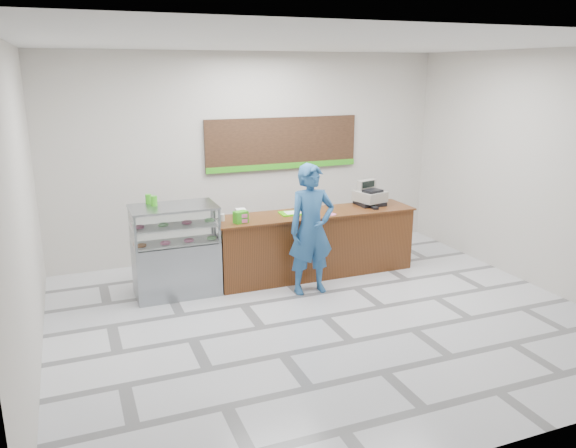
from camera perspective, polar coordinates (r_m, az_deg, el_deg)
name	(u,v)px	position (r m, az deg, el deg)	size (l,w,h in m)	color
floor	(324,317)	(7.64, 3.72, -9.38)	(7.00, 7.00, 0.00)	silver
back_wall	(253,156)	(9.84, -3.63, 6.91)	(7.00, 7.00, 0.00)	beige
ceiling	(330,43)	(6.94, 4.24, 17.85)	(7.00, 7.00, 0.00)	silver
sales_counter	(315,243)	(8.99, 2.73, -1.98)	(3.26, 0.76, 1.03)	#622F14
display_case	(175,250)	(8.31, -11.36, -2.59)	(1.22, 0.72, 1.33)	gray
menu_board	(283,144)	(9.95, -0.53, 8.11)	(2.80, 0.06, 0.90)	black
cash_register	(370,196)	(9.40, 8.29, 2.84)	(0.52, 0.53, 0.40)	black
card_terminal	(374,208)	(9.15, 8.77, 1.65)	(0.08, 0.16, 0.04)	black
serving_tray	(293,213)	(8.74, 0.50, 1.12)	(0.41, 0.30, 0.02)	#4BDB07
napkin_box	(241,213)	(8.57, -4.82, 1.13)	(0.15, 0.15, 0.13)	white
straw_cup	(222,218)	(8.37, -6.70, 0.66)	(0.07, 0.07, 0.11)	silver
promo_box	(241,217)	(8.23, -4.83, 0.71)	(0.20, 0.13, 0.17)	green
donut_decal	(331,214)	(8.73, 4.39, 0.99)	(0.16, 0.16, 0.00)	#DB5F90
green_cup_left	(149,199)	(8.33, -13.99, 2.47)	(0.09, 0.09, 0.14)	green
green_cup_right	(154,201)	(8.19, -13.45, 2.30)	(0.09, 0.09, 0.14)	green
customer	(311,229)	(8.14, 2.39, -0.56)	(0.70, 0.46, 1.92)	#255387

